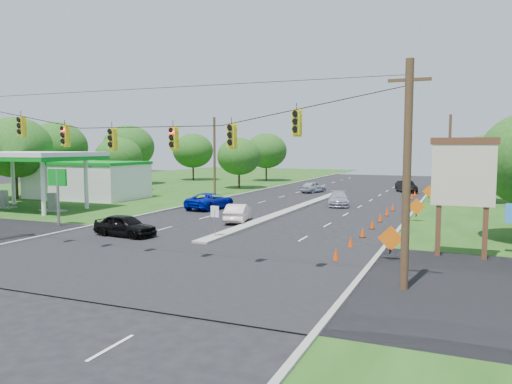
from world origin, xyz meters
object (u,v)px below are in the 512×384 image
at_px(pylon_sign, 470,180).
at_px(white_sedan, 238,213).
at_px(black_sedan, 125,226).
at_px(gas_station, 78,176).
at_px(blue_pickup, 210,201).

xyz_separation_m(pylon_sign, white_sedan, (-15.93, 6.66, -3.31)).
relative_size(pylon_sign, black_sedan, 1.46).
distance_m(gas_station, pylon_sign, 40.50).
relative_size(white_sedan, blue_pickup, 0.78).
bearing_deg(gas_station, blue_pickup, -4.38).
xyz_separation_m(gas_station, pylon_sign, (37.95, -14.05, 1.42)).
bearing_deg(white_sedan, gas_station, -33.30).
relative_size(gas_station, pylon_sign, 3.22).
relative_size(gas_station, black_sedan, 4.69).
distance_m(gas_station, blue_pickup, 16.55).
relative_size(black_sedan, blue_pickup, 0.79).
relative_size(gas_station, blue_pickup, 3.69).
distance_m(black_sedan, blue_pickup, 14.66).
bearing_deg(blue_pickup, white_sedan, 138.41).
height_order(white_sedan, blue_pickup, blue_pickup).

